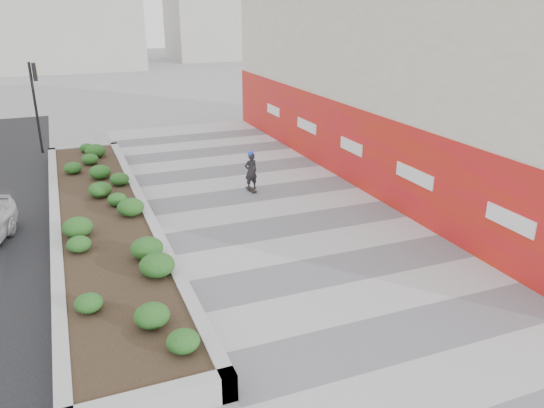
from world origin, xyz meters
The scene contains 7 objects.
ground centered at (0.00, 0.00, 0.00)m, with size 160.00×160.00×0.00m, color gray.
walkway centered at (0.00, 3.00, 0.01)m, with size 8.00×36.00×0.01m, color #A8A8AD.
building centered at (6.98, 8.98, 3.98)m, with size 6.04×24.08×8.00m.
planter centered at (-5.50, 7.00, 0.42)m, with size 3.00×18.00×0.90m.
traffic_signal_near centered at (-7.23, 17.50, 2.76)m, with size 0.33×0.28×4.20m.
manhole_cover centered at (0.50, 3.00, 0.00)m, with size 0.44×0.44×0.01m, color #595654.
skateboarder centered at (0.04, 8.58, 0.79)m, with size 0.56×0.73×1.56m.
Camera 1 is at (-6.27, -9.26, 6.61)m, focal length 35.00 mm.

